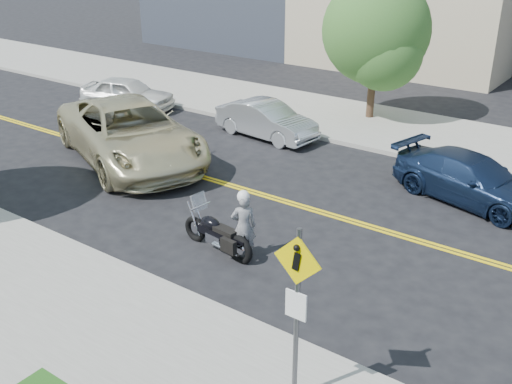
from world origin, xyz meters
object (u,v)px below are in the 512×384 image
object	(u,v)px
parked_car_white	(127,93)
parked_car_blue	(471,179)
pedestrian_sign	(297,301)
suv	(130,133)
motorcycle	(217,226)
motorcyclist	(244,224)
parked_car_silver	(266,120)

from	to	relation	value
parked_car_white	parked_car_blue	distance (m)	14.31
pedestrian_sign	suv	world-z (taller)	pedestrian_sign
motorcycle	suv	distance (m)	6.62
suv	parked_car_white	size ratio (longest dim) A/B	1.76
motorcyclist	parked_car_blue	distance (m)	6.86
pedestrian_sign	suv	size ratio (longest dim) A/B	0.44
motorcyclist	suv	size ratio (longest dim) A/B	0.24
parked_car_silver	motorcyclist	bearing A→B (deg)	-142.41
motorcyclist	parked_car_silver	bearing A→B (deg)	-99.26
pedestrian_sign	suv	bearing A→B (deg)	148.93
motorcycle	parked_car_blue	xyz separation A→B (m)	(3.86, 6.20, 0.01)
parked_car_blue	parked_car_silver	bearing A→B (deg)	95.53
pedestrian_sign	parked_car_white	xyz separation A→B (m)	(-14.52, 10.09, -1.30)
parked_car_silver	parked_car_blue	world-z (taller)	parked_car_blue
motorcyclist	pedestrian_sign	bearing A→B (deg)	95.74
pedestrian_sign	parked_car_blue	size ratio (longest dim) A/B	0.68
parked_car_blue	parked_car_white	bearing A→B (deg)	101.29
motorcyclist	parked_car_white	xyz separation A→B (m)	(-11.10, 6.84, -0.17)
suv	parked_car_white	world-z (taller)	suv
suv	parked_car_blue	world-z (taller)	suv
suv	parked_car_white	bearing A→B (deg)	71.37
parked_car_silver	suv	bearing A→B (deg)	160.39
pedestrian_sign	motorcycle	size ratio (longest dim) A/B	1.44
suv	parked_car_blue	xyz separation A→B (m)	(9.79, 3.28, -0.31)
pedestrian_sign	parked_car_white	bearing A→B (deg)	145.20
motorcyclist	parked_car_white	distance (m)	13.04
parked_car_blue	motorcyclist	bearing A→B (deg)	166.62
motorcyclist	suv	world-z (taller)	suv
pedestrian_sign	motorcyclist	distance (m)	4.86
parked_car_blue	pedestrian_sign	bearing A→B (deg)	-164.19
motorcyclist	parked_car_silver	size ratio (longest dim) A/B	0.43
motorcycle	parked_car_white	distance (m)	12.55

